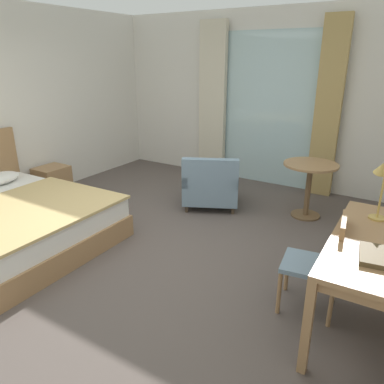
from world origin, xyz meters
name	(u,v)px	position (x,y,z in m)	size (l,w,h in m)	color
ground	(148,254)	(0.00, 0.00, -0.05)	(5.86, 6.65, 0.10)	#564C47
wall_back	(260,99)	(0.00, 3.06, 1.39)	(5.46, 0.12, 2.78)	silver
balcony_glass_door	(267,111)	(0.17, 2.98, 1.22)	(1.50, 0.02, 2.44)	silver
curtain_panel_left	(213,102)	(-0.80, 2.88, 1.31)	(0.49, 0.10, 2.62)	beige
curtain_panel_right	(328,110)	(1.14, 2.88, 1.31)	(0.37, 0.10, 2.62)	tan
bed	(3,221)	(-1.51, -0.74, 0.28)	(2.22, 1.93, 1.12)	#9E754C
nightstand	(53,181)	(-2.34, 0.60, 0.23)	(0.40, 0.47, 0.46)	#9E754C
writing_desk	(374,251)	(2.24, -0.06, 0.68)	(0.64, 1.50, 0.77)	#9E754C
desk_chair	(321,260)	(1.87, -0.05, 0.48)	(0.50, 0.46, 0.88)	gray
desk_lamp	(381,179)	(2.16, 0.41, 1.11)	(0.17, 0.20, 0.49)	tan
closed_book	(379,256)	(2.29, -0.35, 0.79)	(0.25, 0.31, 0.04)	brown
armchair_by_window	(211,186)	(-0.05, 1.51, 0.32)	(1.01, 1.00, 0.78)	gray
round_cafe_table	(310,177)	(1.23, 1.89, 0.55)	(0.70, 0.70, 0.74)	#9E754C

